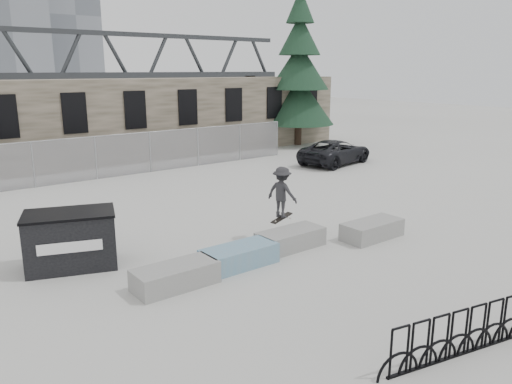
% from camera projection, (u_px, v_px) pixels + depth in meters
% --- Properties ---
extents(ground, '(120.00, 120.00, 0.00)m').
position_uv_depth(ground, '(264.00, 256.00, 13.74)').
color(ground, beige).
rests_on(ground, ground).
extents(stone_wall, '(36.00, 2.58, 4.50)m').
position_uv_depth(stone_wall, '(67.00, 124.00, 25.67)').
color(stone_wall, brown).
rests_on(stone_wall, ground).
extents(chainlink_fence, '(22.06, 0.06, 2.02)m').
position_uv_depth(chainlink_fence, '(96.00, 157.00, 23.09)').
color(chainlink_fence, gray).
rests_on(chainlink_fence, ground).
extents(planter_far_left, '(2.00, 0.90, 0.53)m').
position_uv_depth(planter_far_left, '(175.00, 275.00, 11.74)').
color(planter_far_left, gray).
rests_on(planter_far_left, ground).
extents(planter_center_left, '(2.00, 0.90, 0.53)m').
position_uv_depth(planter_center_left, '(239.00, 255.00, 12.99)').
color(planter_center_left, teal).
rests_on(planter_center_left, ground).
extents(planter_center_right, '(2.00, 0.90, 0.53)m').
position_uv_depth(planter_center_right, '(291.00, 238.00, 14.31)').
color(planter_center_right, gray).
rests_on(planter_center_right, ground).
extents(planter_offset, '(2.00, 0.90, 0.53)m').
position_uv_depth(planter_offset, '(372.00, 229.00, 15.15)').
color(planter_offset, gray).
rests_on(planter_offset, ground).
extents(dumpster, '(2.56, 2.04, 1.47)m').
position_uv_depth(dumpster, '(71.00, 240.00, 12.83)').
color(dumpster, black).
rests_on(dumpster, ground).
extents(bike_rack, '(4.40, 0.99, 0.90)m').
position_uv_depth(bike_rack, '(477.00, 329.00, 9.02)').
color(bike_rack, black).
rests_on(bike_rack, ground).
extents(spruce_tree, '(4.76, 4.76, 11.50)m').
position_uv_depth(spruce_tree, '(299.00, 75.00, 32.94)').
color(spruce_tree, '#38281E').
rests_on(spruce_tree, ground).
extents(truss_bridge, '(70.00, 3.00, 9.80)m').
position_uv_depth(truss_bridge, '(47.00, 76.00, 60.92)').
color(truss_bridge, '#2D3033').
rests_on(truss_bridge, ground).
extents(suv, '(5.03, 3.02, 1.31)m').
position_uv_depth(suv, '(336.00, 152.00, 27.00)').
color(suv, black).
rests_on(suv, ground).
extents(skateboarder, '(0.83, 1.11, 1.66)m').
position_uv_depth(skateboarder, '(282.00, 192.00, 14.78)').
color(skateboarder, '#27272A').
rests_on(skateboarder, ground).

